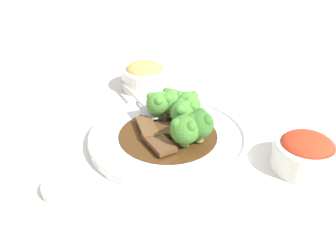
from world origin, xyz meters
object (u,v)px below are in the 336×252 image
beef_strip_2 (159,143)px  broccoli_floret_1 (185,129)px  broccoli_floret_2 (184,113)px  broccoli_floret_5 (171,101)px  broccoli_floret_4 (200,124)px  side_bowl_kimchi (306,152)px  sauce_dish (65,186)px  broccoli_floret_3 (187,104)px  serving_spoon (148,109)px  main_plate (168,137)px  beef_strip_1 (147,128)px  side_bowl_appetizer (145,76)px  beef_strip_0 (165,130)px  broccoli_floret_0 (158,103)px

beef_strip_2 → broccoli_floret_1: bearing=-34.7°
broccoli_floret_2 → broccoli_floret_5: broccoli_floret_5 is taller
broccoli_floret_1 → broccoli_floret_4: 0.03m
side_bowl_kimchi → sauce_dish: bearing=150.3°
broccoli_floret_1 → side_bowl_kimchi: (0.13, -0.15, -0.02)m
broccoli_floret_3 → sauce_dish: size_ratio=0.75×
broccoli_floret_1 → serving_spoon: (0.02, 0.13, -0.02)m
broccoli_floret_4 → broccoli_floret_2: bearing=81.7°
main_plate → beef_strip_1: (-0.02, 0.03, 0.01)m
broccoli_floret_1 → broccoli_floret_4: bearing=-13.0°
serving_spoon → broccoli_floret_4: bearing=-85.7°
serving_spoon → side_bowl_appetizer: 0.15m
side_bowl_appetizer → sauce_dish: 0.37m
serving_spoon → sauce_dish: size_ratio=2.66×
broccoli_floret_4 → main_plate: bearing=118.1°
beef_strip_0 → main_plate: bearing=-79.5°
beef_strip_0 → broccoli_floret_0: (0.02, 0.04, 0.03)m
broccoli_floret_5 → side_bowl_appetizer: bearing=72.1°
serving_spoon → beef_strip_1: bearing=-126.7°
main_plate → sauce_dish: size_ratio=3.95×
broccoli_floret_4 → broccoli_floret_1: bearing=167.0°
sauce_dish → broccoli_floret_5: bearing=11.7°
side_bowl_appetizer → broccoli_floret_2: bearing=-106.3°
broccoli_floret_4 → sauce_dish: size_ratio=0.78×
broccoli_floret_0 → broccoli_floret_2: (0.02, -0.05, -0.00)m
broccoli_floret_0 → broccoli_floret_3: same height
broccoli_floret_2 → serving_spoon: broccoli_floret_2 is taller
broccoli_floret_0 → serving_spoon: bearing=87.4°
main_plate → beef_strip_1: 0.04m
serving_spoon → sauce_dish: 0.24m
broccoli_floret_2 → side_bowl_appetizer: (0.06, 0.21, -0.02)m
beef_strip_0 → side_bowl_kimchi: 0.24m
main_plate → broccoli_floret_5: bearing=46.1°
beef_strip_0 → broccoli_floret_0: bearing=69.0°
main_plate → broccoli_floret_1: 0.06m
main_plate → broccoli_floret_3: size_ratio=5.25×
broccoli_floret_0 → broccoli_floret_5: size_ratio=1.00×
broccoli_floret_4 → beef_strip_2: bearing=153.6°
beef_strip_0 → sauce_dish: beef_strip_0 is taller
side_bowl_appetizer → sauce_dish: (-0.30, -0.22, -0.02)m
broccoli_floret_5 → sauce_dish: broccoli_floret_5 is taller
broccoli_floret_4 → sauce_dish: bearing=168.9°
broccoli_floret_2 → side_bowl_appetizer: broccoli_floret_2 is taller
serving_spoon → main_plate: bearing=-101.5°
beef_strip_0 → broccoli_floret_4: (0.03, -0.06, 0.03)m
broccoli_floret_2 → broccoli_floret_0: bearing=109.6°
beef_strip_2 → side_bowl_appetizer: size_ratio=0.70×
broccoli_floret_5 → serving_spoon: bearing=123.7°
beef_strip_2 → broccoli_floret_4: broccoli_floret_4 is taller
broccoli_floret_1 → side_bowl_appetizer: 0.27m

